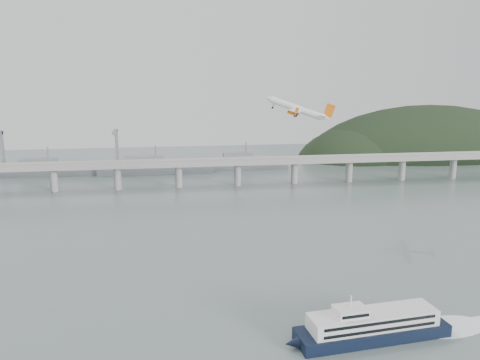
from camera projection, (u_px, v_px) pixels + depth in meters
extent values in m
plane|color=slate|center=(259.00, 286.00, 204.97)|extent=(900.00, 900.00, 0.00)
cube|color=gray|center=(214.00, 163.00, 394.10)|extent=(800.00, 22.00, 2.20)
cube|color=gray|center=(215.00, 163.00, 383.54)|extent=(800.00, 0.60, 1.80)
cube|color=gray|center=(213.00, 159.00, 403.84)|extent=(800.00, 0.60, 1.80)
cylinder|color=gray|center=(54.00, 180.00, 377.12)|extent=(6.00, 6.00, 21.00)
cylinder|color=gray|center=(117.00, 178.00, 384.50)|extent=(6.00, 6.00, 21.00)
cylinder|color=gray|center=(179.00, 176.00, 391.88)|extent=(6.00, 6.00, 21.00)
cylinder|color=gray|center=(238.00, 174.00, 399.26)|extent=(6.00, 6.00, 21.00)
cylinder|color=gray|center=(294.00, 173.00, 406.63)|extent=(6.00, 6.00, 21.00)
cylinder|color=gray|center=(349.00, 171.00, 414.01)|extent=(6.00, 6.00, 21.00)
cylinder|color=gray|center=(402.00, 169.00, 421.39)|extent=(6.00, 6.00, 21.00)
cylinder|color=gray|center=(453.00, 168.00, 428.77)|extent=(6.00, 6.00, 21.00)
ellipsoid|color=black|center=(425.00, 170.00, 567.57)|extent=(320.00, 150.00, 156.00)
ellipsoid|color=black|center=(354.00, 168.00, 542.63)|extent=(140.00, 110.00, 96.00)
cube|color=slate|center=(50.00, 171.00, 442.98)|extent=(95.67, 20.15, 8.00)
cube|color=slate|center=(38.00, 163.00, 439.91)|extent=(33.90, 15.02, 8.00)
cylinder|color=slate|center=(48.00, 154.00, 439.63)|extent=(1.60, 1.60, 14.00)
cube|color=slate|center=(156.00, 169.00, 452.91)|extent=(110.55, 21.43, 8.00)
cube|color=slate|center=(145.00, 161.00, 449.61)|extent=(39.01, 16.73, 8.00)
cylinder|color=slate|center=(156.00, 153.00, 449.56)|extent=(1.60, 1.60, 14.00)
cube|color=slate|center=(246.00, 165.00, 475.86)|extent=(85.00, 13.60, 8.00)
cube|color=slate|center=(238.00, 157.00, 472.92)|extent=(29.75, 11.90, 8.00)
cylinder|color=slate|center=(246.00, 149.00, 472.50)|extent=(1.60, 1.60, 14.00)
cube|color=slate|center=(3.00, 151.00, 461.25)|extent=(3.00, 3.00, 40.00)
cube|color=slate|center=(117.00, 148.00, 477.48)|extent=(3.00, 3.00, 40.00)
cube|color=slate|center=(115.00, 132.00, 464.05)|extent=(3.00, 28.00, 3.00)
cube|color=black|center=(372.00, 332.00, 163.51)|extent=(55.62, 18.14, 4.37)
cone|color=black|center=(292.00, 343.00, 156.52)|extent=(5.85, 4.86, 4.37)
cube|color=white|center=(373.00, 319.00, 162.48)|extent=(46.71, 15.15, 5.46)
cube|color=black|center=(381.00, 323.00, 156.94)|extent=(41.36, 4.04, 1.09)
cube|color=black|center=(381.00, 330.00, 157.49)|extent=(41.36, 4.04, 1.09)
cube|color=black|center=(365.00, 308.00, 167.41)|extent=(41.36, 4.04, 1.09)
cube|color=black|center=(365.00, 315.00, 167.96)|extent=(41.36, 4.04, 1.09)
cube|color=white|center=(350.00, 311.00, 159.54)|extent=(11.59, 8.63, 2.84)
cube|color=black|center=(356.00, 317.00, 155.86)|extent=(9.80, 1.05, 1.09)
cylinder|color=white|center=(351.00, 302.00, 158.80)|extent=(0.59, 0.59, 4.37)
ellipsoid|color=white|center=(447.00, 327.00, 171.20)|extent=(32.80, 18.60, 0.22)
cylinder|color=white|center=(296.00, 108.00, 253.40)|extent=(27.19, 16.79, 12.71)
cone|color=white|center=(268.00, 98.00, 256.62)|extent=(6.29, 5.66, 4.91)
cone|color=white|center=(326.00, 118.00, 249.96)|extent=(7.05, 5.79, 5.24)
cube|color=white|center=(297.00, 111.00, 253.45)|extent=(18.90, 34.35, 3.73)
cube|color=white|center=(325.00, 116.00, 249.99)|extent=(8.00, 12.73, 1.91)
cube|color=orange|center=(329.00, 111.00, 248.99)|extent=(6.24, 2.77, 7.89)
cylinder|color=orange|center=(295.00, 112.00, 259.53)|extent=(5.45, 4.38, 3.67)
cylinder|color=black|center=(292.00, 111.00, 259.95)|extent=(2.01, 2.55, 2.39)
cube|color=white|center=(296.00, 110.00, 259.29)|extent=(2.72, 1.38, 2.01)
cylinder|color=orange|center=(292.00, 112.00, 248.65)|extent=(5.45, 4.38, 3.67)
cylinder|color=black|center=(288.00, 111.00, 249.07)|extent=(2.01, 2.55, 2.39)
cube|color=white|center=(293.00, 111.00, 248.40)|extent=(2.72, 1.38, 2.01)
cylinder|color=black|center=(297.00, 114.00, 256.46)|extent=(1.24, 0.70, 2.50)
cylinder|color=black|center=(296.00, 116.00, 256.73)|extent=(1.50, 0.93, 1.46)
cylinder|color=black|center=(295.00, 114.00, 251.31)|extent=(1.24, 0.70, 2.50)
cylinder|color=black|center=(295.00, 116.00, 251.58)|extent=(1.50, 0.93, 1.46)
cylinder|color=black|center=(273.00, 106.00, 256.50)|extent=(1.24, 0.70, 2.50)
cylinder|color=black|center=(273.00, 108.00, 256.77)|extent=(1.50, 0.93, 1.46)
cube|color=orange|center=(306.00, 109.00, 269.57)|extent=(2.28, 1.06, 2.90)
cube|color=orange|center=(297.00, 110.00, 235.93)|extent=(2.28, 1.06, 2.90)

